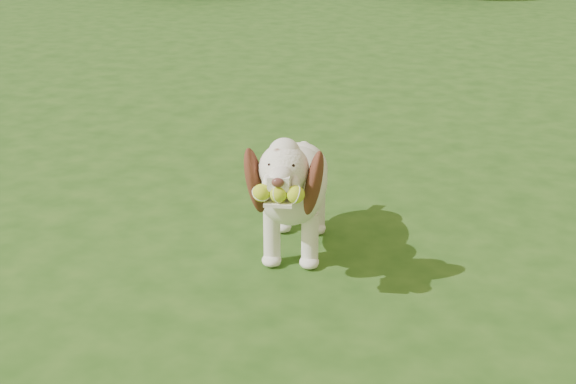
% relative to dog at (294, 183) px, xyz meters
% --- Properties ---
extents(ground, '(80.00, 80.00, 0.00)m').
position_rel_dog_xyz_m(ground, '(0.57, 0.46, -0.36)').
color(ground, '#204614').
rests_on(ground, ground).
extents(dog, '(0.48, 1.04, 0.68)m').
position_rel_dog_xyz_m(dog, '(0.00, 0.00, 0.00)').
color(dog, white).
rests_on(dog, ground).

